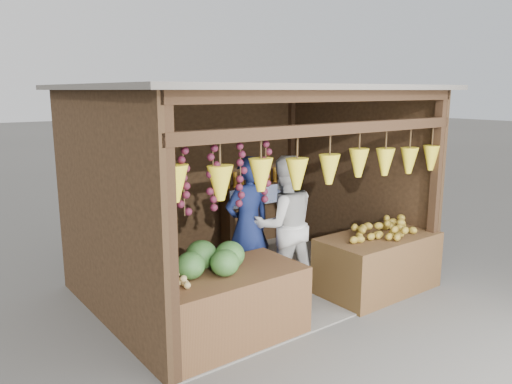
% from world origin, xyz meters
% --- Properties ---
extents(ground, '(80.00, 80.00, 0.00)m').
position_xyz_m(ground, '(0.00, 0.00, 0.00)').
color(ground, '#514F49').
rests_on(ground, ground).
extents(stall_structure, '(4.30, 3.30, 2.66)m').
position_xyz_m(stall_structure, '(-0.03, -0.04, 1.67)').
color(stall_structure, slate).
rests_on(stall_structure, ground).
extents(back_shelf, '(1.25, 0.32, 1.32)m').
position_xyz_m(back_shelf, '(1.05, 1.28, 0.87)').
color(back_shelf, '#382314').
rests_on(back_shelf, ground).
extents(counter_left, '(1.67, 0.85, 0.75)m').
position_xyz_m(counter_left, '(-1.13, -1.06, 0.38)').
color(counter_left, '#53331B').
rests_on(counter_left, ground).
extents(counter_right, '(1.61, 0.85, 0.75)m').
position_xyz_m(counter_right, '(1.22, -1.13, 0.37)').
color(counter_right, '#453117').
rests_on(counter_right, ground).
extents(stool, '(0.34, 0.34, 0.32)m').
position_xyz_m(stool, '(-1.65, 0.01, 0.16)').
color(stool, black).
rests_on(stool, ground).
extents(man_standing, '(0.67, 0.45, 1.80)m').
position_xyz_m(man_standing, '(-0.19, -0.19, 0.90)').
color(man_standing, navy).
rests_on(man_standing, ground).
extents(woman_standing, '(1.03, 0.90, 1.80)m').
position_xyz_m(woman_standing, '(0.23, -0.40, 0.90)').
color(woman_standing, silver).
rests_on(woman_standing, ground).
extents(vendor_seated, '(0.56, 0.48, 0.98)m').
position_xyz_m(vendor_seated, '(-1.65, 0.01, 0.80)').
color(vendor_seated, '#543021').
rests_on(vendor_seated, stool).
extents(melon_pile, '(1.00, 0.50, 0.32)m').
position_xyz_m(melon_pile, '(-1.22, -0.99, 0.91)').
color(melon_pile, '#124713').
rests_on(melon_pile, counter_left).
extents(tanfruit_pile, '(0.34, 0.40, 0.13)m').
position_xyz_m(tanfruit_pile, '(-1.71, -1.08, 0.82)').
color(tanfruit_pile, '#A4964B').
rests_on(tanfruit_pile, counter_left).
extents(mango_pile, '(1.40, 0.64, 0.22)m').
position_xyz_m(mango_pile, '(1.24, -1.18, 0.86)').
color(mango_pile, orange).
rests_on(mango_pile, counter_right).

